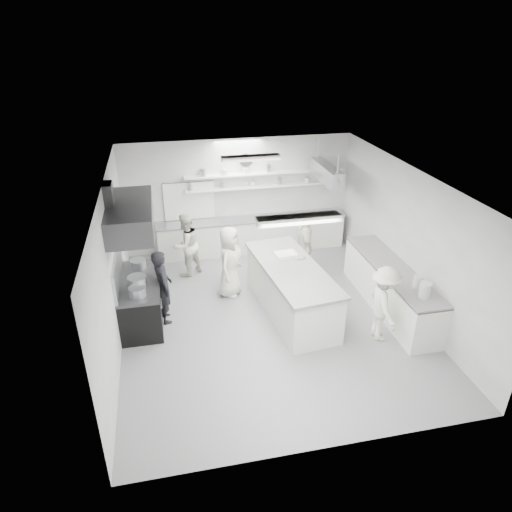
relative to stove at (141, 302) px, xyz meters
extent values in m
cube|color=gray|center=(2.60, -0.40, -0.46)|extent=(6.00, 7.00, 0.02)
cube|color=silver|center=(2.60, -0.40, 2.56)|extent=(6.00, 7.00, 0.02)
cube|color=silver|center=(2.60, 3.10, 1.05)|extent=(6.00, 0.04, 3.00)
cube|color=silver|center=(2.60, -3.90, 1.05)|extent=(6.00, 0.04, 3.00)
cube|color=silver|center=(-0.40, -0.40, 1.05)|extent=(0.04, 7.00, 3.00)
cube|color=silver|center=(5.60, -0.40, 1.05)|extent=(0.04, 7.00, 3.00)
cube|color=black|center=(0.00, 0.00, 0.00)|extent=(0.80, 1.80, 0.90)
cube|color=#3C3C3E|center=(0.00, 0.00, 1.90)|extent=(0.85, 2.00, 0.50)
cube|color=white|center=(2.90, 2.80, 0.01)|extent=(5.00, 0.60, 0.92)
cube|color=white|center=(3.30, 2.97, 1.30)|extent=(4.20, 0.26, 0.04)
cube|color=white|center=(3.30, 2.97, 1.65)|extent=(4.20, 0.26, 0.04)
cube|color=black|center=(1.30, 3.08, 1.00)|extent=(1.30, 0.04, 1.00)
cylinder|color=white|center=(2.80, 3.06, 2.00)|extent=(0.32, 0.05, 0.32)
cube|color=white|center=(5.25, -0.60, 0.02)|extent=(0.74, 3.30, 0.94)
cube|color=#A5A7AB|center=(4.60, 2.00, 1.85)|extent=(0.30, 1.60, 0.40)
cube|color=white|center=(2.60, -2.20, 2.49)|extent=(1.30, 0.25, 0.10)
cube|color=white|center=(2.60, 1.40, 2.49)|extent=(1.30, 0.25, 0.10)
cube|color=white|center=(3.10, -0.33, 0.07)|extent=(1.36, 2.91, 1.04)
cylinder|color=#A5A7AB|center=(0.00, -0.27, 0.60)|extent=(0.37, 0.37, 0.28)
imported|color=black|center=(0.47, -0.08, 0.35)|extent=(0.48, 0.64, 1.59)
imported|color=silver|center=(1.07, 1.81, 0.35)|extent=(0.98, 0.94, 1.59)
imported|color=silver|center=(1.96, 0.67, 0.37)|extent=(0.85, 0.96, 1.65)
imported|color=silver|center=(3.81, 1.07, 0.39)|extent=(0.54, 1.04, 1.69)
imported|color=silver|center=(4.57, -1.58, 0.32)|extent=(0.66, 1.05, 1.55)
imported|color=#A5A7AB|center=(3.36, 0.07, 0.62)|extent=(0.30, 0.30, 0.07)
imported|color=white|center=(3.00, 0.39, 0.62)|extent=(0.24, 0.24, 0.06)
imported|color=white|center=(5.04, -0.87, 0.52)|extent=(0.28, 0.28, 0.06)
camera|label=1|loc=(0.65, -8.31, 5.09)|focal=32.21mm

